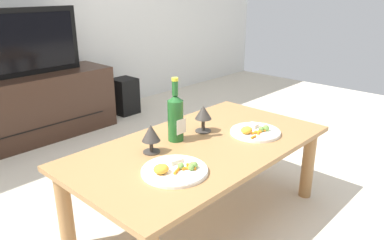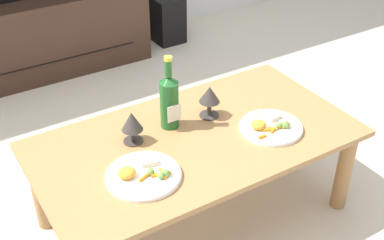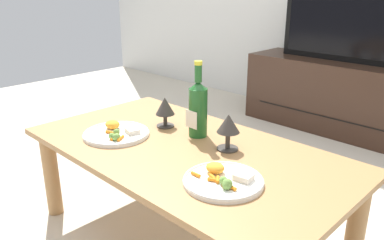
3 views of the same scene
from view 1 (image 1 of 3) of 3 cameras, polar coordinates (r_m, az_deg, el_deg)
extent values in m
plane|color=beige|center=(2.05, 1.29, -14.87)|extent=(6.40, 6.40, 0.00)
cube|color=#9E7042|center=(1.84, 1.39, -4.04)|extent=(1.33, 0.72, 0.03)
cylinder|color=#9E7042|center=(2.25, 17.33, -6.47)|extent=(0.07, 0.07, 0.41)
cylinder|color=#9E7042|center=(1.83, -18.88, -13.07)|extent=(0.07, 0.07, 0.41)
cylinder|color=#9E7042|center=(2.53, 5.38, -2.69)|extent=(0.07, 0.07, 0.41)
cube|color=#382319|center=(3.20, -24.12, 1.54)|extent=(1.40, 0.43, 0.52)
cube|color=black|center=(3.04, -22.21, -1.15)|extent=(1.12, 0.01, 0.01)
cube|color=black|center=(3.09, -25.46, 10.57)|extent=(0.99, 0.04, 0.50)
cube|color=black|center=(3.07, -25.29, 10.55)|extent=(0.92, 0.01, 0.42)
cube|color=black|center=(3.65, -10.25, 3.64)|extent=(0.21, 0.21, 0.34)
cylinder|color=#1E5923|center=(1.85, -2.53, -0.11)|extent=(0.08, 0.08, 0.21)
cone|color=#1E5923|center=(1.81, -2.58, 3.39)|extent=(0.08, 0.08, 0.04)
cylinder|color=#1E5923|center=(1.80, -2.61, 4.90)|extent=(0.03, 0.03, 0.07)
cylinder|color=yellow|center=(1.79, -2.63, 6.25)|extent=(0.03, 0.03, 0.02)
cube|color=silver|center=(1.83, -1.63, -1.01)|extent=(0.06, 0.00, 0.07)
cylinder|color=#38332D|center=(1.76, -6.21, -4.86)|extent=(0.08, 0.08, 0.01)
cylinder|color=#38332D|center=(1.75, -6.24, -3.97)|extent=(0.02, 0.02, 0.05)
cone|color=#38332D|center=(1.72, -6.32, -1.96)|extent=(0.09, 0.09, 0.08)
cylinder|color=#38332D|center=(1.99, 1.71, -1.68)|extent=(0.08, 0.08, 0.01)
cylinder|color=#38332D|center=(1.98, 1.72, -0.71)|extent=(0.02, 0.02, 0.07)
cone|color=#38332D|center=(1.96, 1.74, 1.20)|extent=(0.09, 0.09, 0.07)
cylinder|color=white|center=(1.57, -2.67, -7.82)|extent=(0.28, 0.28, 0.01)
torus|color=white|center=(1.56, -2.67, -7.56)|extent=(0.28, 0.28, 0.01)
ellipsoid|color=orange|center=(1.54, -4.75, -7.46)|extent=(0.07, 0.06, 0.04)
cube|color=beige|center=(1.62, -2.66, -6.19)|extent=(0.07, 0.07, 0.02)
cylinder|color=orange|center=(1.56, -0.28, -7.41)|extent=(0.04, 0.05, 0.01)
cylinder|color=orange|center=(1.59, 0.01, -6.89)|extent=(0.04, 0.05, 0.01)
cylinder|color=orange|center=(1.57, -0.77, -7.31)|extent=(0.05, 0.02, 0.01)
cylinder|color=orange|center=(1.54, -2.35, -7.79)|extent=(0.05, 0.03, 0.01)
sphere|color=olive|center=(1.57, 0.38, -6.91)|extent=(0.03, 0.03, 0.03)
sphere|color=olive|center=(1.57, -1.78, -7.07)|extent=(0.03, 0.03, 0.03)
sphere|color=olive|center=(1.55, -0.12, -7.25)|extent=(0.03, 0.03, 0.03)
sphere|color=olive|center=(1.57, 0.03, -6.88)|extent=(0.03, 0.03, 0.03)
sphere|color=olive|center=(1.56, -1.72, -7.06)|extent=(0.03, 0.03, 0.03)
cylinder|color=white|center=(1.99, 9.66, -1.90)|extent=(0.27, 0.27, 0.01)
torus|color=white|center=(1.99, 9.67, -1.68)|extent=(0.26, 0.26, 0.01)
ellipsoid|color=orange|center=(1.95, 8.35, -1.53)|extent=(0.07, 0.06, 0.04)
cube|color=beige|center=(2.05, 9.33, -0.80)|extent=(0.06, 0.06, 0.02)
cylinder|color=orange|center=(2.02, 11.20, -1.33)|extent=(0.04, 0.02, 0.01)
cylinder|color=orange|center=(2.00, 10.69, -1.53)|extent=(0.02, 0.04, 0.01)
cylinder|color=orange|center=(1.97, 10.04, -1.77)|extent=(0.03, 0.04, 0.01)
cylinder|color=orange|center=(1.95, 9.56, -1.95)|extent=(0.04, 0.02, 0.01)
cylinder|color=orange|center=(1.96, 10.17, -1.93)|extent=(0.04, 0.03, 0.01)
cylinder|color=orange|center=(1.90, 9.38, -2.57)|extent=(0.04, 0.01, 0.01)
sphere|color=olive|center=(2.00, 11.37, -1.26)|extent=(0.03, 0.03, 0.03)
sphere|color=olive|center=(1.99, 10.54, -1.37)|extent=(0.03, 0.03, 0.03)
sphere|color=olive|center=(2.00, 11.24, -1.18)|extent=(0.03, 0.03, 0.03)
camera|label=2|loc=(0.67, 101.63, 43.00)|focal=47.15mm
camera|label=3|loc=(2.28, 40.89, 12.32)|focal=36.27mm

